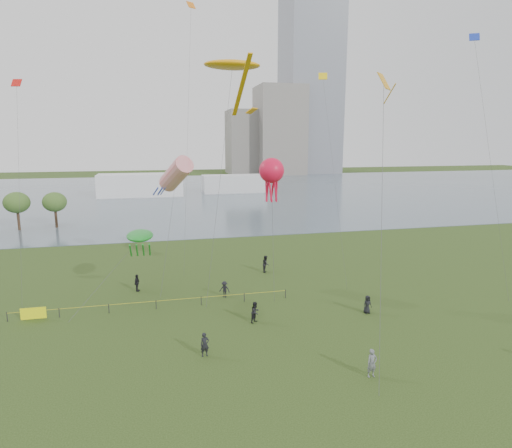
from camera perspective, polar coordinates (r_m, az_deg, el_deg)
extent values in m
plane|color=#213611|center=(28.83, 4.79, -19.71)|extent=(400.00, 400.00, 0.00)
cube|color=#4F606D|center=(124.64, -9.45, 4.14)|extent=(400.00, 120.00, 0.08)
cube|color=slate|center=(208.81, 7.37, 23.50)|extent=(24.00, 24.00, 120.00)
cube|color=slate|center=(193.21, 3.14, 12.32)|extent=(20.00, 20.00, 38.00)
cube|color=slate|center=(195.61, -1.39, 10.85)|extent=(16.00, 18.00, 28.00)
cube|color=white|center=(119.17, -15.12, 5.04)|extent=(22.00, 8.00, 6.00)
cube|color=silver|center=(124.06, -2.93, 5.39)|extent=(18.00, 7.00, 5.00)
cylinder|color=#39271A|center=(80.79, -25.09, 0.50)|extent=(0.44, 0.44, 2.76)
ellipsoid|color=#466929|center=(80.34, -25.27, 2.68)|extent=(3.93, 3.93, 3.32)
cylinder|color=#39271A|center=(81.23, -29.07, 0.25)|extent=(0.44, 0.44, 2.90)
ellipsoid|color=#466929|center=(80.76, -29.29, 2.51)|extent=(4.12, 4.12, 3.47)
cylinder|color=black|center=(41.54, -30.26, -10.66)|extent=(0.07, 0.07, 0.85)
cylinder|color=black|center=(40.51, -24.76, -10.68)|extent=(0.07, 0.07, 0.85)
cylinder|color=black|center=(39.86, -19.03, -10.60)|extent=(0.07, 0.07, 0.85)
cylinder|color=black|center=(39.61, -13.18, -10.41)|extent=(0.07, 0.07, 0.85)
cylinder|color=black|center=(39.76, -7.32, -10.12)|extent=(0.07, 0.07, 0.85)
cylinder|color=black|center=(40.30, -1.57, -9.73)|extent=(0.07, 0.07, 0.85)
cylinder|color=black|center=(41.23, 3.95, -9.26)|extent=(0.07, 0.07, 0.85)
cylinder|color=yellow|center=(39.49, -13.20, -9.98)|extent=(24.00, 0.03, 0.03)
cube|color=#FBFF0D|center=(40.94, -27.56, -10.52)|extent=(2.00, 0.04, 1.00)
imported|color=slate|center=(29.29, 15.20, -17.47)|extent=(0.71, 0.50, 1.85)
imported|color=black|center=(35.83, -0.08, -11.67)|extent=(1.09, 1.07, 1.76)
imported|color=black|center=(41.33, -4.22, -8.68)|extent=(1.18, 1.00, 1.58)
imported|color=black|center=(44.36, -15.59, -7.57)|extent=(0.75, 1.10, 1.73)
imported|color=black|center=(38.85, 14.62, -10.33)|extent=(0.83, 0.59, 1.59)
imported|color=black|center=(30.92, -6.85, -15.68)|extent=(0.69, 0.51, 1.71)
imported|color=black|center=(48.76, 1.31, -5.34)|extent=(1.01, 1.13, 1.92)
cylinder|color=#3F3F42|center=(38.60, -4.94, 5.03)|extent=(3.29, 3.69, 21.40)
ellipsoid|color=orange|center=(41.00, -3.19, 20.41)|extent=(5.15, 3.22, 0.81)
cube|color=orange|center=(36.57, -1.95, 17.76)|extent=(0.36, 6.98, 4.09)
cube|color=orange|center=(32.68, -0.59, 14.87)|extent=(0.95, 0.95, 0.42)
cylinder|color=#3F3F42|center=(43.47, -11.59, -1.19)|extent=(2.13, 4.90, 11.35)
cylinder|color=red|center=(45.11, -10.62, 6.57)|extent=(3.85, 5.25, 3.95)
cylinder|color=#172AA2|center=(44.03, -12.30, 4.30)|extent=(0.60, 1.13, 0.88)
cylinder|color=#172AA2|center=(44.41, -12.66, 4.34)|extent=(0.60, 1.13, 0.88)
cylinder|color=#172AA2|center=(44.26, -13.24, 4.30)|extent=(0.60, 1.13, 0.88)
cylinder|color=#172AA2|center=(43.79, -13.24, 4.23)|extent=(0.60, 1.13, 0.88)
cylinder|color=#172AA2|center=(43.65, -12.65, 4.23)|extent=(0.60, 1.13, 0.88)
cylinder|color=#3F3F42|center=(39.89, -19.36, -6.61)|extent=(5.93, 4.40, 6.12)
ellipsoid|color=#188923|center=(40.99, -15.22, -1.48)|extent=(2.40, 4.32, 0.84)
cylinder|color=#188923|center=(39.70, -16.38, -3.43)|extent=(0.16, 1.79, 1.54)
cylinder|color=#188923|center=(39.67, -15.58, -3.40)|extent=(0.16, 1.79, 1.54)
cylinder|color=#188923|center=(39.65, -14.79, -3.37)|extent=(0.16, 1.79, 1.54)
cylinder|color=#188923|center=(39.63, -13.99, -3.33)|extent=(0.16, 1.79, 1.54)
cylinder|color=#3F3F42|center=(39.75, 2.28, -1.63)|extent=(0.23, 2.09, 12.01)
sphere|color=red|center=(39.90, 2.09, 7.14)|extent=(2.34, 2.34, 2.34)
cylinder|color=red|center=(40.17, 2.76, 4.87)|extent=(0.18, 0.54, 2.60)
cylinder|color=red|center=(40.52, 2.25, 4.93)|extent=(0.49, 0.36, 2.61)
cylinder|color=red|center=(40.39, 1.57, 4.91)|extent=(0.49, 0.36, 2.61)
cylinder|color=red|center=(39.91, 1.38, 4.84)|extent=(0.18, 0.54, 2.60)
cylinder|color=red|center=(39.56, 1.89, 4.78)|extent=(0.49, 0.36, 2.61)
cylinder|color=red|center=(39.69, 2.59, 4.80)|extent=(0.49, 0.36, 2.61)
cylinder|color=#3F3F42|center=(29.68, 16.43, 0.53)|extent=(4.73, 9.88, 19.08)
cube|color=orange|center=(34.94, 16.70, 17.76)|extent=(1.51, 1.51, 1.24)
cylinder|color=orange|center=(34.05, 17.38, 16.21)|extent=(0.08, 1.58, 1.35)
cube|color=red|center=(49.27, -29.31, 16.10)|extent=(1.04, 1.00, 0.76)
cube|color=yellow|center=(47.42, 8.91, 18.90)|extent=(0.93, 0.60, 0.76)
cube|color=orange|center=(52.29, -8.66, 26.90)|extent=(1.05, 0.96, 0.76)
cube|color=#1933B2|center=(48.22, 27.11, 21.32)|extent=(0.97, 0.68, 0.76)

